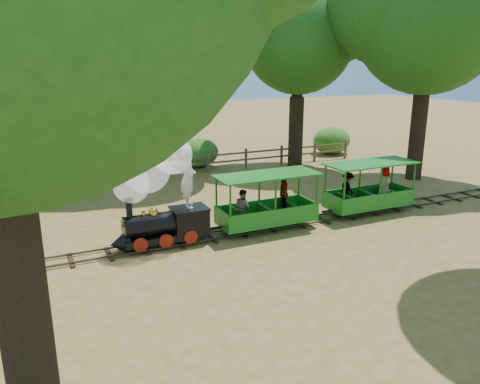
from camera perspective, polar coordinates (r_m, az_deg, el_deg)
name	(u,v)px	position (r m, az deg, el deg)	size (l,w,h in m)	color
ground	(269,228)	(15.00, 3.55, -4.46)	(90.00, 90.00, 0.00)	#A17F45
track	(269,226)	(14.97, 3.55, -4.21)	(22.00, 1.00, 0.10)	#3F3D3A
locomotive	(156,185)	(13.26, -10.15, 0.89)	(2.84, 1.34, 3.26)	black
carriage_front	(267,206)	(14.75, 3.26, -1.68)	(3.26, 1.43, 1.69)	#1A781D
carriage_rear	(368,191)	(16.92, 15.30, 0.12)	(3.26, 1.33, 1.69)	#1A781D
oak_ne	(298,31)	(23.40, 7.06, 18.85)	(6.67, 5.87, 8.87)	#2D2116
oak_e	(428,11)	(22.09, 21.96, 19.75)	(7.73, 6.80, 9.89)	#2D2116
fence	(188,162)	(21.93, -6.37, 3.61)	(18.10, 0.10, 1.00)	brown
shrub_mid_w	(119,156)	(22.41, -14.51, 4.24)	(2.52, 1.94, 1.75)	#2D6B1E
shrub_mid_e	(198,153)	(23.41, -5.17, 4.80)	(2.11, 1.62, 1.46)	#2D6B1E
shrub_east	(332,140)	(27.13, 11.12, 6.18)	(2.23, 1.71, 1.54)	#2D6B1E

